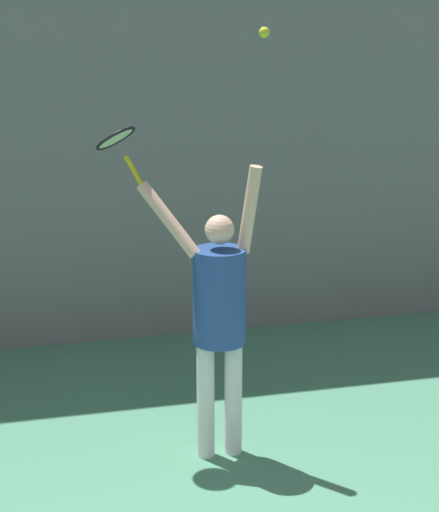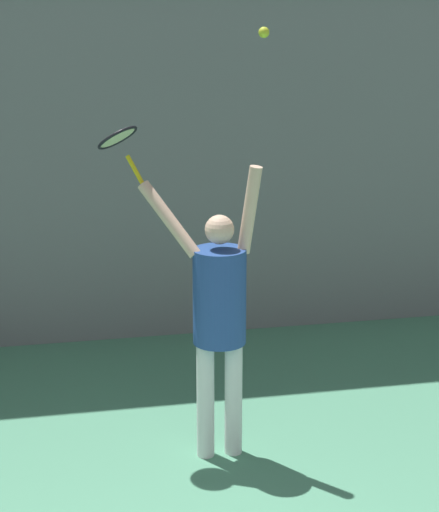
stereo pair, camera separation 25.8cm
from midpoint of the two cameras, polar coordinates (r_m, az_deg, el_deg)
back_wall at (r=8.80m, az=-5.56°, el=10.47°), size 18.00×0.10×5.00m
tennis_player at (r=6.61m, az=1.08°, el=-3.24°), size 0.86×0.51×2.18m
tennis_racket at (r=6.61m, az=-5.08°, el=7.09°), size 0.41×0.42×0.42m
tennis_ball at (r=6.19m, az=3.98°, el=13.57°), size 0.07×0.07×0.07m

